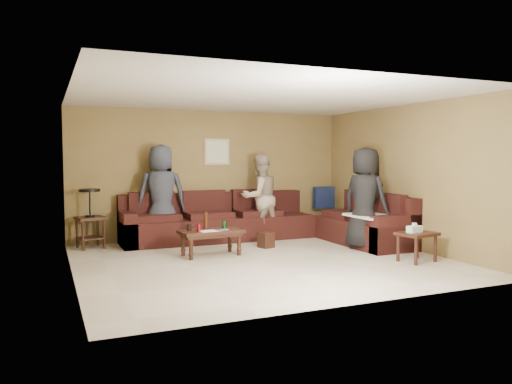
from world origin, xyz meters
TOP-DOWN VIEW (x-y plane):
  - room at (0.00, 0.00)m, footprint 5.60×5.50m
  - sectional_sofa at (0.81, 1.52)m, footprint 4.65×2.90m
  - coffee_table at (-0.61, 0.69)m, footprint 1.04×0.58m
  - end_table_left at (-2.35, 2.16)m, footprint 0.54×0.54m
  - side_table_right at (2.13, -0.98)m, footprint 0.61×0.53m
  - waste_bin at (0.51, 1.00)m, footprint 0.28×0.28m
  - wall_art at (0.10, 2.48)m, footprint 0.52×0.04m
  - person_left at (-1.10, 2.09)m, footprint 0.92×0.63m
  - person_middle at (0.75, 1.83)m, footprint 0.90×0.75m
  - person_right at (2.00, 0.17)m, footprint 0.83×1.00m

SIDE VIEW (x-z plane):
  - waste_bin at x=0.51m, z-range 0.00..0.27m
  - sectional_sofa at x=0.81m, z-range -0.16..0.81m
  - coffee_table at x=-0.61m, z-range 0.01..0.71m
  - side_table_right at x=2.13m, z-range 0.09..0.69m
  - end_table_left at x=-2.35m, z-range 0.02..1.06m
  - person_middle at x=0.75m, z-range 0.00..1.65m
  - person_right at x=2.00m, z-range 0.00..1.76m
  - person_left at x=-1.10m, z-range 0.00..1.83m
  - room at x=0.00m, z-range 0.41..2.91m
  - wall_art at x=0.10m, z-range 1.44..1.96m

